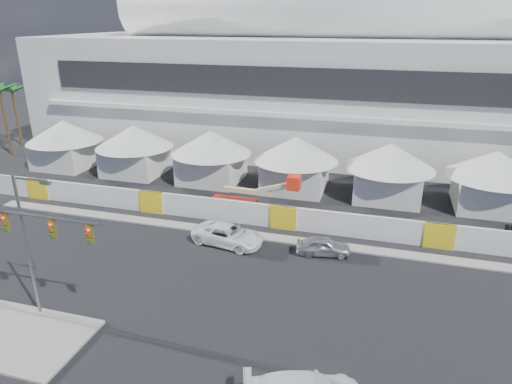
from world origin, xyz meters
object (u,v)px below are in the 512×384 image
(sedan_silver, at_px, (323,246))
(streetlight_median, at_px, (29,237))
(pickup_curb, at_px, (228,235))
(boom_lift, at_px, (241,203))

(sedan_silver, xyz_separation_m, streetlight_median, (-14.74, -11.84, 4.39))
(sedan_silver, bearing_deg, pickup_curb, 82.48)
(sedan_silver, relative_size, pickup_curb, 0.71)
(sedan_silver, height_order, boom_lift, boom_lift)
(sedan_silver, xyz_separation_m, boom_lift, (-8.01, 5.24, 0.44))
(pickup_curb, bearing_deg, sedan_silver, -77.56)
(sedan_silver, height_order, pickup_curb, pickup_curb)
(streetlight_median, relative_size, boom_lift, 1.05)
(boom_lift, bearing_deg, sedan_silver, -30.45)
(pickup_curb, relative_size, streetlight_median, 0.65)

